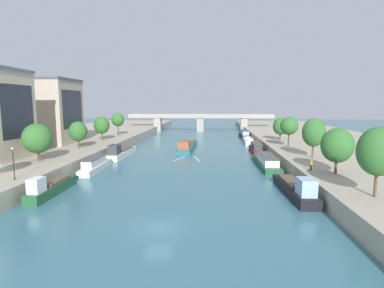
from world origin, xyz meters
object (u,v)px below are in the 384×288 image
barge_midriver (187,146)px  moored_boat_right_downstream (267,162)px  moored_boat_left_gap_after (121,152)px  moored_boat_right_second (248,141)px  tree_right_end_of_row (378,151)px  tree_left_second (37,138)px  tree_left_by_lamp (118,120)px  tree_left_end_of_row (78,131)px  lamppost_left_bank (13,162)px  moored_boat_left_downstream (51,187)px  bridge_far (200,121)px  tree_left_past_mid (102,125)px  tree_right_midway (314,133)px  tree_right_past_mid (289,126)px  moored_boat_left_upstream (95,165)px  moored_boat_right_midway (244,134)px  person_on_quay (311,164)px  moored_boat_right_near (295,188)px  tree_right_far (281,126)px  tree_right_second (337,145)px  moored_boat_right_lone (256,148)px

barge_midriver → moored_boat_right_downstream: (16.79, -20.91, 0.13)m
moored_boat_left_gap_after → moored_boat_right_downstream: 31.79m
moored_boat_right_second → tree_right_end_of_row: bearing=-84.1°
moored_boat_right_second → tree_left_second: bearing=-133.3°
tree_right_end_of_row → tree_left_by_lamp: bearing=128.3°
tree_left_end_of_row → lamppost_left_bank: tree_left_end_of_row is taller
moored_boat_left_downstream → bridge_far: bearing=79.8°
tree_left_past_mid → tree_right_end_of_row: (45.68, -45.23, 0.86)m
tree_right_midway → tree_right_past_mid: size_ratio=1.06×
barge_midriver → bridge_far: bridge_far is taller
moored_boat_left_upstream → moored_boat_right_midway: (31.83, 53.99, 0.07)m
tree_left_past_mid → lamppost_left_bank: tree_left_past_mid is taller
moored_boat_right_second → tree_left_by_lamp: 39.52m
person_on_quay → bridge_far: bearing=103.3°
moored_boat_left_downstream → moored_boat_left_upstream: size_ratio=0.91×
moored_boat_left_upstream → tree_left_by_lamp: 38.32m
tree_right_midway → bridge_far: size_ratio=0.12×
person_on_quay → moored_boat_right_midway: bearing=92.9°
moored_boat_right_second → moored_boat_right_near: bearing=-90.0°
moored_boat_left_gap_after → tree_left_second: bearing=-116.7°
moored_boat_right_second → lamppost_left_bank: size_ratio=3.34×
tree_left_end_of_row → moored_boat_right_midway: bearing=46.8°
moored_boat_right_midway → tree_left_by_lamp: bearing=-156.8°
tree_right_end_of_row → tree_left_past_mid: bearing=135.3°
moored_boat_left_upstream → tree_right_far: bearing=36.2°
moored_boat_left_gap_after → tree_right_midway: 40.14m
moored_boat_left_gap_after → lamppost_left_bank: lamppost_left_bank is taller
barge_midriver → tree_right_far: bearing=4.9°
moored_boat_right_near → tree_right_second: size_ratio=2.15×
moored_boat_left_downstream → tree_left_past_mid: (-7.79, 39.65, 5.23)m
moored_boat_right_lone → person_on_quay: bearing=-82.9°
moored_boat_left_downstream → tree_right_far: bearing=47.7°
lamppost_left_bank → tree_right_far: bearing=45.7°
tree_left_second → tree_right_past_mid: (45.91, 19.50, 0.82)m
barge_midriver → tree_left_past_mid: bearing=-178.3°
moored_boat_left_upstream → tree_right_midway: bearing=4.3°
tree_left_past_mid → moored_boat_left_gap_after: bearing=-53.0°
moored_boat_left_downstream → person_on_quay: size_ratio=7.08×
person_on_quay → tree_right_far: bearing=84.6°
bridge_far → moored_boat_right_downstream: bearing=-77.5°
moored_boat_left_gap_after → moored_boat_right_midway: bearing=51.9°
tree_right_past_mid → lamppost_left_bank: 52.56m
moored_boat_left_gap_after → tree_right_second: 44.39m
tree_right_far → lamppost_left_bank: tree_right_far is taller
tree_right_past_mid → tree_left_by_lamp: bearing=155.0°
tree_left_second → tree_right_second: size_ratio=1.00×
moored_boat_right_near → tree_right_second: (6.24, 3.30, 5.20)m
moored_boat_right_second → tree_right_far: 13.87m
tree_right_past_mid → tree_right_midway: bearing=-85.6°
moored_boat_right_downstream → tree_right_end_of_row: size_ratio=2.17×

